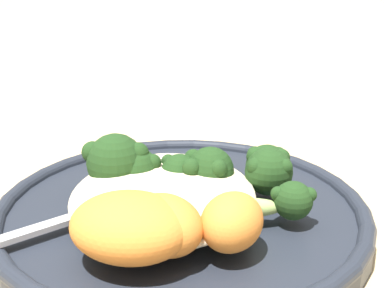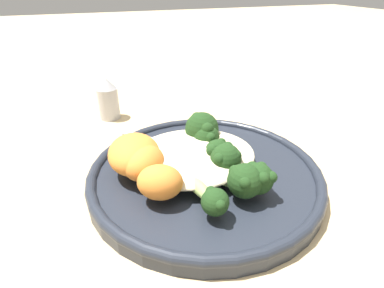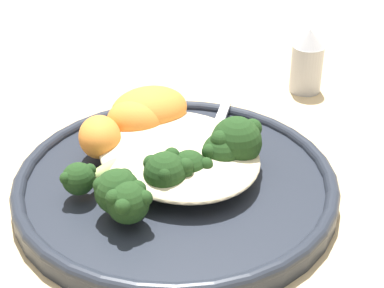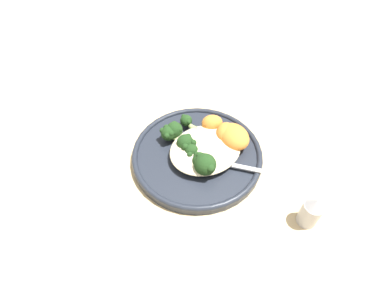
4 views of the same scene
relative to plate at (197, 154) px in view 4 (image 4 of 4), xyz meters
name	(u,v)px [view 4 (image 4 of 4)]	position (x,y,z in m)	size (l,w,h in m)	color
ground_plane	(186,155)	(0.02, -0.02, -0.01)	(4.00, 4.00, 0.00)	#D6B784
plate	(197,154)	(0.00, 0.00, 0.00)	(0.27, 0.27, 0.02)	#232833
quinoa_mound	(205,149)	(-0.01, 0.01, 0.02)	(0.15, 0.13, 0.02)	beige
broccoli_stalk_0	(195,129)	(-0.03, -0.05, 0.02)	(0.04, 0.12, 0.03)	#9EBC66
broccoli_stalk_1	(178,133)	(0.01, -0.05, 0.03)	(0.09, 0.11, 0.04)	#9EBC66
broccoli_stalk_2	(175,135)	(0.02, -0.05, 0.02)	(0.09, 0.10, 0.03)	#9EBC66
broccoli_stalk_3	(194,144)	(0.00, -0.01, 0.03)	(0.09, 0.06, 0.03)	#9EBC66
broccoli_stalk_4	(196,150)	(0.01, 0.00, 0.02)	(0.08, 0.03, 0.03)	#9EBC66
broccoli_stalk_5	(203,156)	(0.00, 0.03, 0.02)	(0.10, 0.07, 0.03)	#9EBC66
broccoli_stalk_6	(205,163)	(0.01, 0.04, 0.03)	(0.09, 0.08, 0.04)	#9EBC66
sweet_potato_chunk_0	(234,136)	(-0.08, 0.02, 0.03)	(0.07, 0.06, 0.04)	orange
sweet_potato_chunk_1	(212,123)	(-0.06, -0.04, 0.03)	(0.05, 0.04, 0.03)	orange
sweet_potato_chunk_2	(226,133)	(-0.07, 0.00, 0.03)	(0.05, 0.04, 0.04)	orange
spoon	(225,163)	(-0.03, 0.06, 0.01)	(0.08, 0.09, 0.01)	silver
salt_shaker	(311,211)	(-0.08, 0.23, 0.02)	(0.03, 0.03, 0.07)	#B2B2B7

